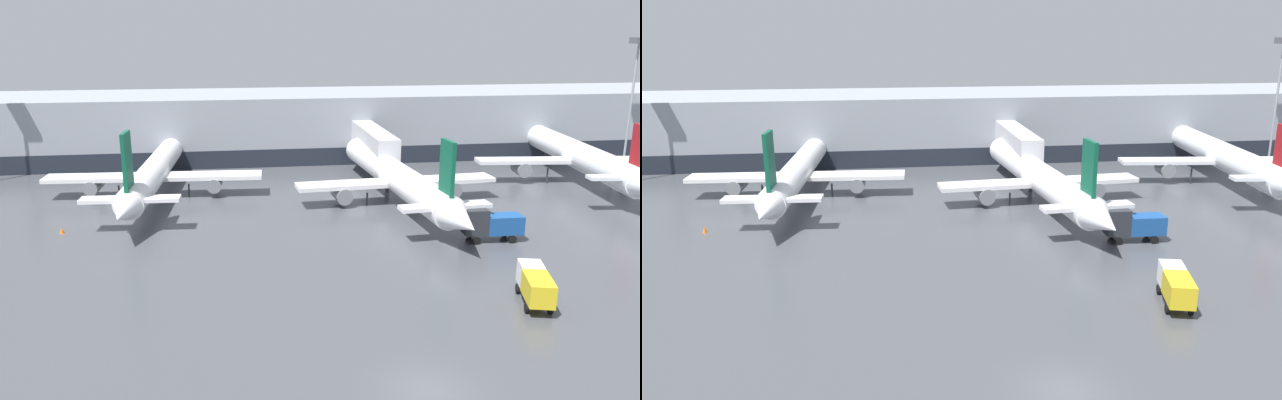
% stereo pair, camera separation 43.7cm
% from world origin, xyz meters
% --- Properties ---
extents(ground_plane, '(320.00, 320.00, 0.00)m').
position_xyz_m(ground_plane, '(0.00, 0.00, 0.00)').
color(ground_plane, '#424449').
extents(terminal_building, '(160.00, 31.26, 9.00)m').
position_xyz_m(terminal_building, '(0.04, 61.91, 4.50)').
color(terminal_building, gray).
rests_on(terminal_building, ground_plane).
extents(parked_jet_2, '(23.60, 35.66, 9.19)m').
position_xyz_m(parked_jet_2, '(-18.10, 40.99, 2.71)').
color(parked_jet_2, white).
rests_on(parked_jet_2, ground_plane).
extents(parked_jet_3, '(21.71, 37.22, 8.90)m').
position_xyz_m(parked_jet_3, '(7.67, 35.06, 2.72)').
color(parked_jet_3, white).
rests_on(parked_jet_3, ground_plane).
extents(parked_jet_4, '(24.77, 37.18, 8.85)m').
position_xyz_m(parked_jet_4, '(31.68, 40.80, 3.17)').
color(parked_jet_4, silver).
rests_on(parked_jet_4, ground_plane).
extents(service_truck_1, '(5.22, 2.03, 2.98)m').
position_xyz_m(service_truck_1, '(12.55, 21.71, 1.62)').
color(service_truck_1, '#19478C').
rests_on(service_truck_1, ground_plane).
extents(service_truck_3, '(2.82, 5.22, 2.31)m').
position_xyz_m(service_truck_3, '(10.35, 9.02, 1.44)').
color(service_truck_3, gold).
rests_on(service_truck_3, ground_plane).
extents(traffic_cone_3, '(0.41, 0.41, 0.57)m').
position_xyz_m(traffic_cone_3, '(-25.14, 29.16, 0.29)').
color(traffic_cone_3, orange).
rests_on(traffic_cone_3, ground_plane).
extents(apron_light_mast_3, '(1.80, 1.80, 16.74)m').
position_xyz_m(apron_light_mast_3, '(43.95, 50.02, 13.36)').
color(apron_light_mast_3, gray).
rests_on(apron_light_mast_3, ground_plane).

